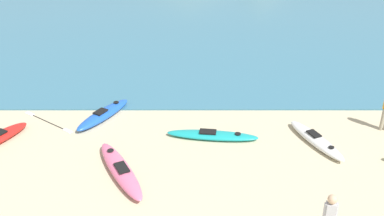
{
  "coord_description": "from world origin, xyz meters",
  "views": [
    {
      "loc": [
        0.53,
        -5.56,
        8.6
      ],
      "look_at": [
        0.6,
        10.18,
        0.5
      ],
      "focal_mm": 42.0,
      "sensor_mm": 36.0,
      "label": 1
    }
  ],
  "objects_px": {
    "kayak_on_sand_3": "(211,135)",
    "kayak_on_sand_4": "(119,170)",
    "kayak_on_sand_0": "(314,140)",
    "kayak_on_sand_5": "(101,115)",
    "loose_paddle": "(46,122)"
  },
  "relations": [
    {
      "from": "loose_paddle",
      "to": "kayak_on_sand_0",
      "type": "bearing_deg",
      "value": -8.93
    },
    {
      "from": "kayak_on_sand_0",
      "to": "loose_paddle",
      "type": "xyz_separation_m",
      "value": [
        -10.17,
        1.6,
        -0.15
      ]
    },
    {
      "from": "kayak_on_sand_0",
      "to": "kayak_on_sand_5",
      "type": "height_order",
      "value": "kayak_on_sand_5"
    },
    {
      "from": "kayak_on_sand_0",
      "to": "kayak_on_sand_5",
      "type": "distance_m",
      "value": 8.26
    },
    {
      "from": "kayak_on_sand_3",
      "to": "loose_paddle",
      "type": "relative_size",
      "value": 1.46
    },
    {
      "from": "kayak_on_sand_4",
      "to": "kayak_on_sand_5",
      "type": "xyz_separation_m",
      "value": [
        -1.22,
        3.82,
        -0.0
      ]
    },
    {
      "from": "loose_paddle",
      "to": "kayak_on_sand_3",
      "type": "bearing_deg",
      "value": -10.64
    },
    {
      "from": "kayak_on_sand_4",
      "to": "loose_paddle",
      "type": "xyz_separation_m",
      "value": [
        -3.37,
        3.47,
        -0.16
      ]
    },
    {
      "from": "kayak_on_sand_5",
      "to": "loose_paddle",
      "type": "xyz_separation_m",
      "value": [
        -2.14,
        -0.34,
        -0.16
      ]
    },
    {
      "from": "kayak_on_sand_0",
      "to": "kayak_on_sand_3",
      "type": "relative_size",
      "value": 0.87
    },
    {
      "from": "kayak_on_sand_5",
      "to": "loose_paddle",
      "type": "distance_m",
      "value": 2.18
    },
    {
      "from": "loose_paddle",
      "to": "kayak_on_sand_5",
      "type": "bearing_deg",
      "value": 9.14
    },
    {
      "from": "kayak_on_sand_3",
      "to": "kayak_on_sand_5",
      "type": "bearing_deg",
      "value": 160.12
    },
    {
      "from": "kayak_on_sand_3",
      "to": "kayak_on_sand_4",
      "type": "distance_m",
      "value": 3.82
    },
    {
      "from": "kayak_on_sand_0",
      "to": "kayak_on_sand_4",
      "type": "height_order",
      "value": "kayak_on_sand_4"
    }
  ]
}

